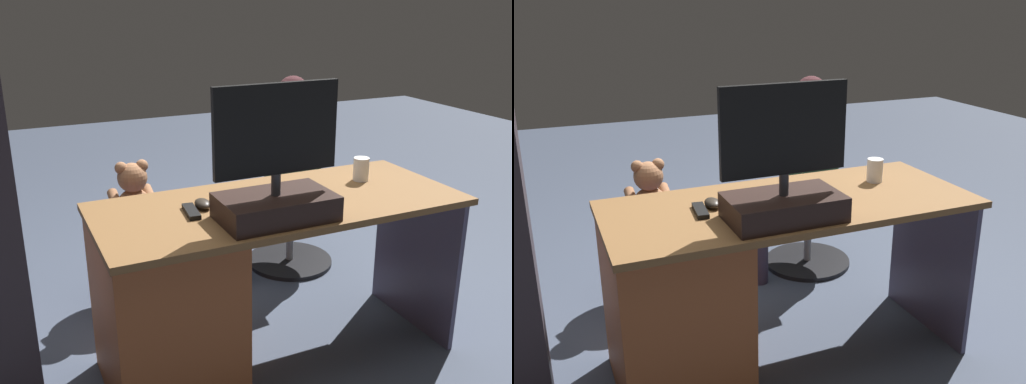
% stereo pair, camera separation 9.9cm
% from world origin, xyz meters
% --- Properties ---
extents(ground_plane, '(10.00, 10.00, 0.00)m').
position_xyz_m(ground_plane, '(0.00, 0.00, 0.00)').
color(ground_plane, '#3E475A').
extents(desk, '(1.51, 0.64, 0.74)m').
position_xyz_m(desk, '(0.39, 0.35, 0.40)').
color(desk, brown).
rests_on(desk, ground_plane).
extents(monitor, '(0.48, 0.26, 0.51)m').
position_xyz_m(monitor, '(0.11, 0.52, 0.87)').
color(monitor, black).
rests_on(monitor, desk).
extents(keyboard, '(0.42, 0.14, 0.02)m').
position_xyz_m(keyboard, '(-0.00, 0.29, 0.75)').
color(keyboard, black).
rests_on(keyboard, desk).
extents(computer_mouse, '(0.06, 0.10, 0.04)m').
position_xyz_m(computer_mouse, '(0.31, 0.30, 0.76)').
color(computer_mouse, '#2E271F').
rests_on(computer_mouse, desk).
extents(cup, '(0.07, 0.07, 0.10)m').
position_xyz_m(cup, '(-0.45, 0.26, 0.79)').
color(cup, white).
rests_on(cup, desk).
extents(tv_remote, '(0.06, 0.15, 0.02)m').
position_xyz_m(tv_remote, '(0.37, 0.33, 0.75)').
color(tv_remote, black).
rests_on(tv_remote, desk).
extents(notebook_binder, '(0.23, 0.31, 0.02)m').
position_xyz_m(notebook_binder, '(-0.07, 0.36, 0.75)').
color(notebook_binder, silver).
rests_on(notebook_binder, desk).
extents(office_chair_teddy, '(0.47, 0.47, 0.43)m').
position_xyz_m(office_chair_teddy, '(0.43, -0.41, 0.25)').
color(office_chair_teddy, black).
rests_on(office_chair_teddy, ground_plane).
extents(teddy_bear, '(0.23, 0.23, 0.33)m').
position_xyz_m(teddy_bear, '(0.43, -0.43, 0.58)').
color(teddy_bear, '#A56E4A').
rests_on(teddy_bear, office_chair_teddy).
extents(visitor_chair, '(0.50, 0.50, 0.43)m').
position_xyz_m(visitor_chair, '(-0.50, -0.47, 0.24)').
color(visitor_chair, black).
rests_on(visitor_chair, ground_plane).
extents(person, '(0.52, 0.49, 1.12)m').
position_xyz_m(person, '(-0.42, -0.46, 0.65)').
color(person, '#4B7C4F').
rests_on(person, ground_plane).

